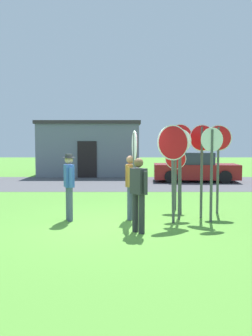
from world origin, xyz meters
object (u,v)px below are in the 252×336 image
at_px(stop_sign_rear_right, 203,155).
at_px(person_with_sunhat, 71,183).
at_px(stop_sign_leaning_left, 213,160).
at_px(person_on_left, 140,191).
at_px(parked_car_on_street, 196,168).
at_px(stop_sign_leaning_right, 136,160).
at_px(stop_sign_nearest, 177,169).
at_px(stop_sign_center_cluster, 174,155).
at_px(stop_sign_far_back, 181,160).
at_px(stop_sign_low_front, 220,153).
at_px(stop_sign_rear_left, 182,154).
at_px(person_holding_notes, 132,184).

height_order(stop_sign_rear_right, person_with_sunhat, stop_sign_rear_right).
xyz_separation_m(stop_sign_leaning_left, person_on_left, (-1.89, -1.08, -0.64)).
bearing_deg(parked_car_on_street, person_on_left, -107.00).
distance_m(stop_sign_leaning_right, stop_sign_nearest, 2.10).
bearing_deg(stop_sign_leaning_left, stop_sign_center_cluster, -174.72).
relative_size(parked_car_on_street, stop_sign_rear_right, 1.75).
bearing_deg(stop_sign_leaning_left, stop_sign_far_back, 158.35).
distance_m(stop_sign_low_front, stop_sign_nearest, 1.35).
xyz_separation_m(stop_sign_low_front, stop_sign_leaning_left, (-0.45, -1.15, -0.14)).
relative_size(parked_car_on_street, person_on_left, 2.60).
relative_size(stop_sign_far_back, stop_sign_rear_left, 0.93).
relative_size(stop_sign_leaning_right, stop_sign_rear_right, 0.93).
xyz_separation_m(stop_sign_center_cluster, person_holding_notes, (-1.07, 0.45, -0.77)).
bearing_deg(person_on_left, person_with_sunhat, 144.00).
bearing_deg(stop_sign_rear_left, stop_sign_leaning_right, -144.58).
xyz_separation_m(stop_sign_rear_left, person_with_sunhat, (-3.01, -0.82, -0.73)).
height_order(stop_sign_center_cluster, person_on_left, stop_sign_center_cluster).
relative_size(stop_sign_leaning_left, person_with_sunhat, 1.39).
relative_size(parked_car_on_street, person_with_sunhat, 2.53).
relative_size(stop_sign_leaning_right, person_on_left, 1.38).
distance_m(stop_sign_rear_left, person_holding_notes, 1.74).
bearing_deg(stop_sign_nearest, person_with_sunhat, -153.06).
distance_m(stop_sign_leaning_right, person_holding_notes, 0.71).
distance_m(person_with_sunhat, person_on_left, 2.18).
distance_m(stop_sign_far_back, person_on_left, 1.89).
bearing_deg(stop_sign_rear_right, stop_sign_leaning_right, -166.89).
distance_m(stop_sign_low_front, person_with_sunhat, 4.28).
xyz_separation_m(stop_sign_center_cluster, stop_sign_rear_left, (0.35, 1.11, -0.00)).
height_order(stop_sign_rear_right, person_holding_notes, stop_sign_rear_right).
distance_m(stop_sign_rear_left, stop_sign_leaning_left, 1.21).
relative_size(stop_sign_leaning_left, person_holding_notes, 1.43).
bearing_deg(person_on_left, person_holding_notes, 96.70).
height_order(stop_sign_rear_left, person_on_left, stop_sign_rear_left).
xyz_separation_m(stop_sign_rear_right, person_with_sunhat, (-3.50, -0.30, -0.72)).
xyz_separation_m(stop_sign_nearest, person_holding_notes, (-1.38, -1.36, -0.29)).
relative_size(stop_sign_leaning_right, stop_sign_nearest, 1.26).
bearing_deg(stop_sign_center_cluster, stop_sign_low_front, 40.72).
distance_m(parked_car_on_street, stop_sign_leaning_right, 10.18).
xyz_separation_m(stop_sign_center_cluster, stop_sign_leaning_left, (0.99, 0.09, -0.13)).
bearing_deg(stop_sign_rear_left, person_with_sunhat, -164.80).
height_order(stop_sign_leaning_right, person_on_left, stop_sign_leaning_right).
relative_size(stop_sign_nearest, person_with_sunhat, 1.07).
relative_size(stop_sign_far_back, person_on_left, 1.41).
bearing_deg(stop_sign_low_front, person_with_sunhat, -166.98).
xyz_separation_m(parked_car_on_street, stop_sign_far_back, (-2.16, -9.35, 0.89)).
bearing_deg(stop_sign_center_cluster, stop_sign_rear_right, 35.31).
distance_m(stop_sign_center_cluster, person_with_sunhat, 2.77).
distance_m(parked_car_on_street, person_on_left, 11.22).
height_order(stop_sign_center_cluster, stop_sign_leaning_right, stop_sign_center_cluster).
height_order(parked_car_on_street, person_with_sunhat, person_with_sunhat).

